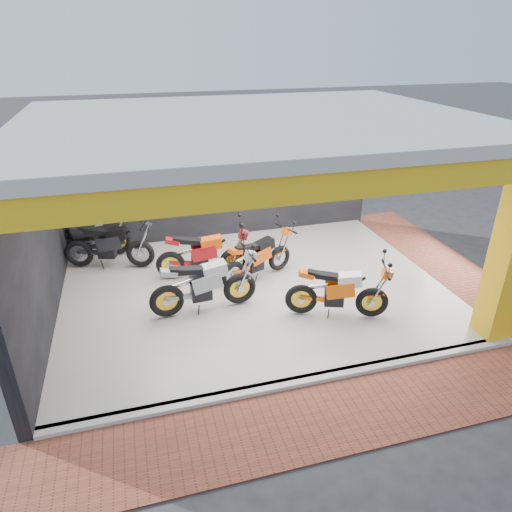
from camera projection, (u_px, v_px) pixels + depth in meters
The scene contains 17 objects.
ground at pixel (284, 346), 8.20m from camera, with size 80.00×80.00×0.00m, color #2D2D30.
showroom_floor at pixel (254, 289), 9.91m from camera, with size 8.00×6.00×0.10m, color silver.
showroom_ceiling at pixel (254, 122), 8.34m from camera, with size 8.40×6.40×0.20m, color beige.
back_wall at pixel (222, 175), 11.84m from camera, with size 8.20×0.20×3.50m, color black.
left_wall at pixel (34, 238), 8.16m from camera, with size 0.20×6.20×3.50m, color black.
corner_column at pixel (511, 251), 7.69m from camera, with size 0.50×0.50×3.50m, color yellow.
header_beam_front at pixel (316, 185), 5.88m from camera, with size 8.40×0.30×0.40m, color yellow.
header_beam_right at pixel (440, 127), 9.45m from camera, with size 0.30×6.40×0.40m, color yellow.
floor_kerb at pixel (305, 381), 7.29m from camera, with size 8.00×0.20×0.10m, color silver.
paver_front at pixel (324, 418), 6.64m from camera, with size 9.00×1.40×0.03m, color brown.
paver_right at pixel (444, 264), 11.09m from camera, with size 1.40×7.00×0.03m, color brown.
moto_hero at pixel (374, 289), 8.57m from camera, with size 2.08×0.77×1.27m, color #FD600A, non-canonical shape.
moto_row_a at pixel (239, 274), 8.99m from camera, with size 2.25×0.83×1.37m, color #95979C, non-canonical shape.
moto_row_b at pixel (280, 246), 10.32m from camera, with size 2.00×0.74×1.23m, color #F3500A, non-canonical shape.
moto_row_c at pixel (233, 249), 10.09m from camera, with size 2.16×0.80×1.32m, color #AC1216, non-canonical shape.
moto_row_d at pixel (139, 241), 10.44m from camera, with size 2.21×0.82×1.35m, color black, non-canonical shape.
moto_row_e at pixel (115, 227), 11.04m from camera, with size 2.40×0.89×1.47m, color black, non-canonical shape.
Camera 1 is at (-2.28, -6.27, 5.06)m, focal length 32.00 mm.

